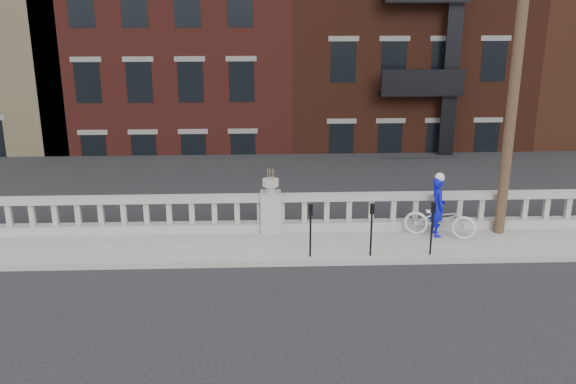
% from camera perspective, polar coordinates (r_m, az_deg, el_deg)
% --- Properties ---
extents(ground, '(120.00, 120.00, 0.00)m').
position_cam_1_polar(ground, '(14.06, -1.28, -9.87)').
color(ground, black).
rests_on(ground, ground).
extents(sidewalk, '(32.00, 2.20, 0.15)m').
position_cam_1_polar(sidewalk, '(16.74, -1.47, -4.87)').
color(sidewalk, gray).
rests_on(sidewalk, ground).
extents(balustrade, '(28.00, 0.34, 1.03)m').
position_cam_1_polar(balustrade, '(17.42, -1.54, -1.95)').
color(balustrade, gray).
rests_on(balustrade, sidewalk).
extents(planter_pedestal, '(0.55, 0.55, 1.76)m').
position_cam_1_polar(planter_pedestal, '(17.36, -1.54, -1.36)').
color(planter_pedestal, gray).
rests_on(planter_pedestal, sidewalk).
extents(lower_level, '(80.00, 44.00, 20.80)m').
position_cam_1_polar(lower_level, '(35.71, -1.10, 11.53)').
color(lower_level, '#605E59').
rests_on(lower_level, ground).
extents(utility_pole, '(1.60, 0.28, 10.00)m').
position_cam_1_polar(utility_pole, '(17.32, 19.85, 12.51)').
color(utility_pole, '#422D1E').
rests_on(utility_pole, sidewalk).
extents(parking_meter_b, '(0.10, 0.09, 1.36)m').
position_cam_1_polar(parking_meter_b, '(15.65, 2.01, -2.90)').
color(parking_meter_b, black).
rests_on(parking_meter_b, sidewalk).
extents(parking_meter_c, '(0.10, 0.09, 1.36)m').
position_cam_1_polar(parking_meter_c, '(15.83, 7.44, -2.80)').
color(parking_meter_c, black).
rests_on(parking_meter_c, sidewalk).
extents(parking_meter_d, '(0.10, 0.09, 1.36)m').
position_cam_1_polar(parking_meter_d, '(16.15, 12.70, -2.68)').
color(parking_meter_d, black).
rests_on(parking_meter_d, sidewalk).
extents(bicycle, '(2.00, 1.23, 0.99)m').
position_cam_1_polar(bicycle, '(17.49, 13.37, -2.35)').
color(bicycle, silver).
rests_on(bicycle, sidewalk).
extents(cyclist, '(0.43, 0.62, 1.63)m').
position_cam_1_polar(cyclist, '(17.47, 13.15, -1.25)').
color(cyclist, '#0B0EB3').
rests_on(cyclist, sidewalk).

